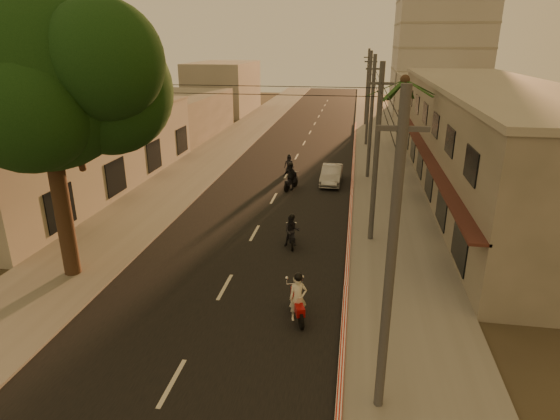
% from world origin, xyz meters
% --- Properties ---
extents(ground, '(160.00, 160.00, 0.00)m').
position_xyz_m(ground, '(0.00, 0.00, 0.00)').
color(ground, '#383023').
rests_on(ground, ground).
extents(road, '(10.00, 140.00, 0.02)m').
position_xyz_m(road, '(0.00, 20.00, 0.01)').
color(road, black).
rests_on(road, ground).
extents(sidewalk_right, '(5.00, 140.00, 0.12)m').
position_xyz_m(sidewalk_right, '(7.50, 20.00, 0.06)').
color(sidewalk_right, slate).
rests_on(sidewalk_right, ground).
extents(sidewalk_left, '(5.00, 140.00, 0.12)m').
position_xyz_m(sidewalk_left, '(-7.50, 20.00, 0.06)').
color(sidewalk_left, slate).
rests_on(sidewalk_left, ground).
extents(curb_stripe, '(0.20, 60.00, 0.20)m').
position_xyz_m(curb_stripe, '(5.10, 15.00, 0.10)').
color(curb_stripe, '#B22113').
rests_on(curb_stripe, ground).
extents(shophouse_row, '(8.80, 34.20, 7.30)m').
position_xyz_m(shophouse_row, '(13.95, 18.00, 3.65)').
color(shophouse_row, gray).
rests_on(shophouse_row, ground).
extents(left_building, '(8.20, 24.20, 5.20)m').
position_xyz_m(left_building, '(-13.98, 14.00, 2.60)').
color(left_building, '#9A968B').
rests_on(left_building, ground).
extents(distant_tower, '(12.10, 12.10, 28.00)m').
position_xyz_m(distant_tower, '(16.00, 56.00, 14.00)').
color(distant_tower, '#B7B5B2').
rests_on(distant_tower, ground).
extents(broadleaf_tree, '(9.60, 8.70, 12.10)m').
position_xyz_m(broadleaf_tree, '(-6.61, 2.14, 8.48)').
color(broadleaf_tree, black).
rests_on(broadleaf_tree, ground).
extents(palm_tree, '(5.00, 5.00, 8.20)m').
position_xyz_m(palm_tree, '(8.00, 16.00, 7.15)').
color(palm_tree, black).
rests_on(palm_tree, ground).
extents(utility_poles, '(1.20, 48.26, 9.00)m').
position_xyz_m(utility_poles, '(6.20, 20.00, 6.54)').
color(utility_poles, '#38383A').
rests_on(utility_poles, ground).
extents(filler_right, '(8.00, 14.00, 6.00)m').
position_xyz_m(filler_right, '(14.00, 45.00, 3.00)').
color(filler_right, '#9A968B').
rests_on(filler_right, ground).
extents(filler_left_near, '(8.00, 14.00, 4.40)m').
position_xyz_m(filler_left_near, '(-14.00, 34.00, 2.20)').
color(filler_left_near, '#9A968B').
rests_on(filler_left_near, ground).
extents(filler_left_far, '(8.00, 14.00, 7.00)m').
position_xyz_m(filler_left_far, '(-14.00, 52.00, 3.50)').
color(filler_left_far, '#9A968B').
rests_on(filler_left_far, ground).
extents(scooter_red, '(1.04, 1.92, 1.96)m').
position_xyz_m(scooter_red, '(3.36, 0.09, 0.87)').
color(scooter_red, black).
rests_on(scooter_red, ground).
extents(scooter_mid_a, '(1.04, 1.78, 1.76)m').
position_xyz_m(scooter_mid_a, '(2.23, 6.67, 0.80)').
color(scooter_mid_a, black).
rests_on(scooter_mid_a, ground).
extents(scooter_mid_b, '(1.37, 1.95, 1.98)m').
position_xyz_m(scooter_mid_b, '(0.83, 16.15, 0.90)').
color(scooter_mid_b, black).
rests_on(scooter_mid_b, ground).
extents(scooter_far_a, '(0.85, 1.60, 1.57)m').
position_xyz_m(scooter_far_a, '(0.12, 20.28, 0.71)').
color(scooter_far_a, black).
rests_on(scooter_far_a, ground).
extents(parked_car, '(1.64, 4.14, 1.34)m').
position_xyz_m(parked_car, '(3.58, 18.14, 0.67)').
color(parked_car, '#9A9CA2').
rests_on(parked_car, ground).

